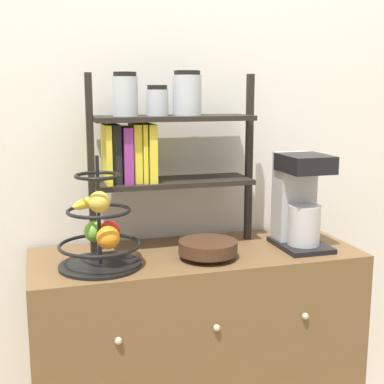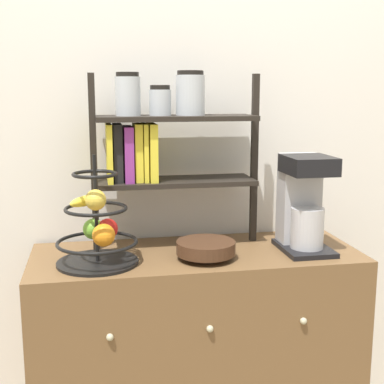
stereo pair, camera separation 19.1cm
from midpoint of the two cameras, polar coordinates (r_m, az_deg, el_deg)
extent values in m
cube|color=silver|center=(2.15, -4.23, 6.55)|extent=(7.00, 0.05, 2.60)
cube|color=brown|center=(2.14, -2.25, -17.75)|extent=(1.19, 0.46, 0.87)
sphere|color=#B2AD8C|center=(1.77, -11.05, -15.39)|extent=(0.02, 0.02, 0.02)
sphere|color=#B2AD8C|center=(1.82, -0.42, -14.36)|extent=(0.02, 0.02, 0.02)
sphere|color=#B2AD8C|center=(1.93, 9.20, -13.00)|extent=(0.02, 0.02, 0.02)
cube|color=black|center=(2.05, 8.89, -5.64)|extent=(0.17, 0.24, 0.02)
cube|color=#B7B7BC|center=(2.06, 8.26, -0.45)|extent=(0.15, 0.09, 0.33)
cylinder|color=#B7B7BC|center=(2.01, 9.22, -3.53)|extent=(0.12, 0.12, 0.15)
cube|color=black|center=(1.97, 9.30, 3.01)|extent=(0.16, 0.19, 0.06)
cylinder|color=black|center=(1.85, -12.70, -7.69)|extent=(0.28, 0.28, 0.01)
cylinder|color=black|center=(1.80, -12.95, -2.00)|extent=(0.01, 0.01, 0.37)
torus|color=black|center=(1.83, -12.79, -5.58)|extent=(0.28, 0.28, 0.01)
torus|color=black|center=(1.80, -12.95, -2.00)|extent=(0.21, 0.21, 0.01)
torus|color=black|center=(1.78, -13.10, 1.69)|extent=(0.15, 0.15, 0.01)
sphere|color=red|center=(1.86, -11.75, -4.14)|extent=(0.07, 0.07, 0.07)
sphere|color=#6BAD33|center=(1.86, -13.27, -4.16)|extent=(0.07, 0.07, 0.07)
sphere|color=orange|center=(1.77, -12.01, -4.82)|extent=(0.08, 0.08, 0.08)
ellipsoid|color=yellow|center=(1.83, -14.06, -1.16)|extent=(0.13, 0.14, 0.04)
sphere|color=gold|center=(1.77, -12.94, -1.07)|extent=(0.07, 0.07, 0.07)
cylinder|color=#422819|center=(1.89, -1.19, -6.86)|extent=(0.11, 0.11, 0.02)
cylinder|color=#422819|center=(1.88, -1.20, -5.93)|extent=(0.21, 0.21, 0.04)
cube|color=black|center=(1.96, -13.49, 2.83)|extent=(0.02, 0.02, 0.64)
cube|color=black|center=(2.08, 3.49, 3.56)|extent=(0.02, 0.02, 0.64)
cube|color=black|center=(2.01, -4.71, 1.06)|extent=(0.58, 0.20, 0.02)
cube|color=black|center=(1.98, -4.82, 7.87)|extent=(0.58, 0.20, 0.02)
cube|color=yellow|center=(1.96, -11.88, 3.99)|extent=(0.02, 0.16, 0.21)
cube|color=black|center=(1.96, -10.99, 4.03)|extent=(0.03, 0.12, 0.21)
cube|color=#8C338C|center=(1.96, -9.88, 3.94)|extent=(0.03, 0.15, 0.20)
cube|color=yellow|center=(1.97, -8.85, 4.13)|extent=(0.03, 0.13, 0.21)
cube|color=yellow|center=(1.97, -8.12, 4.16)|extent=(0.02, 0.14, 0.21)
cube|color=yellow|center=(1.98, -7.34, 4.19)|extent=(0.03, 0.16, 0.21)
cylinder|color=silver|center=(1.95, -9.97, 10.00)|extent=(0.09, 0.09, 0.14)
cylinder|color=black|center=(1.95, -10.05, 12.28)|extent=(0.08, 0.08, 0.02)
cylinder|color=silver|center=(1.97, -6.53, 9.44)|extent=(0.08, 0.08, 0.09)
cylinder|color=black|center=(1.97, -6.56, 11.03)|extent=(0.07, 0.07, 0.02)
cylinder|color=silver|center=(1.99, -3.18, 10.26)|extent=(0.11, 0.11, 0.15)
cylinder|color=black|center=(1.99, -3.21, 12.58)|extent=(0.10, 0.10, 0.02)
camera|label=1|loc=(0.10, -92.86, -0.54)|focal=50.00mm
camera|label=2|loc=(0.10, 87.14, 0.54)|focal=50.00mm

